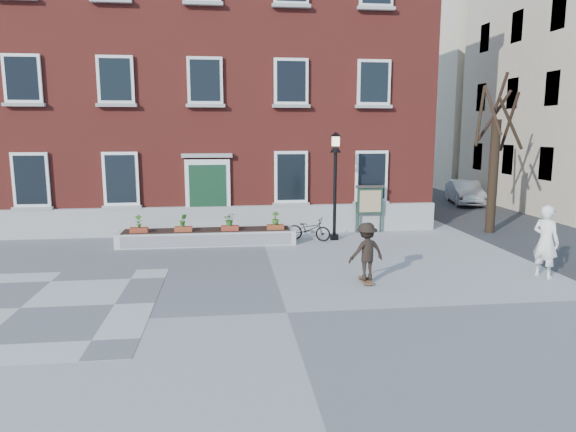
{
  "coord_description": "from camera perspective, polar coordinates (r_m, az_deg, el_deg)",
  "views": [
    {
      "loc": [
        -1.26,
        -10.79,
        4.01
      ],
      "look_at": [
        0.5,
        4.0,
        1.5
      ],
      "focal_mm": 32.0,
      "sensor_mm": 36.0,
      "label": 1
    }
  ],
  "objects": [
    {
      "name": "bare_tree",
      "position": [
        21.45,
        21.93,
        5.62
      ],
      "size": [
        1.83,
        1.83,
        6.16
      ],
      "color": "black",
      "rests_on": "ground"
    },
    {
      "name": "brick_building",
      "position": [
        24.88,
        -8.76,
        14.75
      ],
      "size": [
        18.4,
        10.85,
        12.6
      ],
      "color": "maroon",
      "rests_on": "ground"
    },
    {
      "name": "notice_board",
      "position": [
        20.33,
        9.1,
        1.68
      ],
      "size": [
        1.1,
        0.16,
        1.87
      ],
      "color": "#193224",
      "rests_on": "ground"
    },
    {
      "name": "bicycle",
      "position": [
        18.76,
        2.35,
        -1.46
      ],
      "size": [
        1.7,
        1.2,
        0.85
      ],
      "primitive_type": "imported",
      "rotation": [
        0.0,
        0.0,
        1.12
      ],
      "color": "black",
      "rests_on": "ground"
    },
    {
      "name": "planter_assembly",
      "position": [
        18.36,
        -8.92,
        -2.19
      ],
      "size": [
        6.2,
        1.12,
        1.15
      ],
      "color": "silver",
      "rests_on": "ground"
    },
    {
      "name": "ground",
      "position": [
        11.58,
        -0.12,
        -10.7
      ],
      "size": [
        100.0,
        100.0,
        0.0
      ],
      "primitive_type": "plane",
      "color": "gray",
      "rests_on": "ground"
    },
    {
      "name": "lamp_post",
      "position": [
        18.7,
        5.27,
        5.02
      ],
      "size": [
        0.4,
        0.4,
        3.93
      ],
      "color": "black",
      "rests_on": "ground"
    },
    {
      "name": "bystander",
      "position": [
        15.67,
        26.71,
        -2.54
      ],
      "size": [
        0.74,
        0.86,
        2.0
      ],
      "primitive_type": "imported",
      "rotation": [
        0.0,
        0.0,
        2.0
      ],
      "color": "white",
      "rests_on": "ground"
    },
    {
      "name": "parked_car",
      "position": [
        29.5,
        19.05,
        2.51
      ],
      "size": [
        2.2,
        4.15,
        1.3
      ],
      "primitive_type": "imported",
      "rotation": [
        0.0,
        0.0,
        -0.22
      ],
      "color": "silver",
      "rests_on": "ground"
    },
    {
      "name": "skateboarder",
      "position": [
        13.68,
        8.71,
        -3.94
      ],
      "size": [
        1.11,
        0.81,
        1.62
      ],
      "color": "brown",
      "rests_on": "ground"
    },
    {
      "name": "side_street",
      "position": [
        36.26,
        26.08,
        13.39
      ],
      "size": [
        15.2,
        36.0,
        14.5
      ],
      "color": "#37373A",
      "rests_on": "ground"
    },
    {
      "name": "checker_patch",
      "position": [
        13.32,
        -27.62,
        -9.06
      ],
      "size": [
        6.0,
        6.0,
        0.01
      ],
      "primitive_type": "cube",
      "color": "slate",
      "rests_on": "ground"
    }
  ]
}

